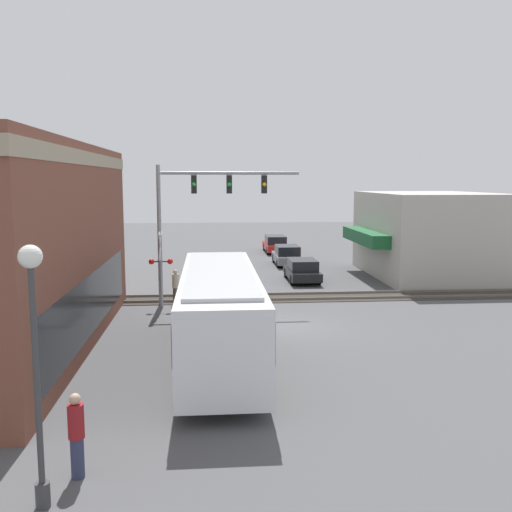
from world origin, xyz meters
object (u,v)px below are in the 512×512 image
(parked_car_red, at_px, (275,245))
(pedestrian_by_lamp, at_px, (76,435))
(pedestrian_at_crossing, at_px, (176,286))
(crossing_signal, at_px, (161,262))
(streetlamp, at_px, (35,355))
(city_bus, at_px, (220,311))
(parked_car_grey, at_px, (287,256))
(parked_car_black, at_px, (302,271))

(parked_car_red, distance_m, pedestrian_by_lamp, 38.00)
(pedestrian_by_lamp, height_order, pedestrian_at_crossing, pedestrian_by_lamp)
(crossing_signal, bearing_deg, parked_car_red, -21.19)
(streetlamp, distance_m, pedestrian_by_lamp, 2.38)
(parked_car_red, xyz_separation_m, pedestrian_at_crossing, (-20.09, 7.44, 0.22))
(city_bus, bearing_deg, crossing_signal, 17.36)
(parked_car_grey, height_order, pedestrian_at_crossing, pedestrian_at_crossing)
(parked_car_red, bearing_deg, pedestrian_at_crossing, 159.68)
(crossing_signal, xyz_separation_m, streetlamp, (-17.25, 0.90, 0.74))
(city_bus, xyz_separation_m, streetlamp, (-8.66, 3.58, 1.26))
(parked_car_black, distance_m, parked_car_red, 14.21)
(streetlamp, height_order, pedestrian_at_crossing, streetlamp)
(city_bus, height_order, parked_car_black, city_bus)
(city_bus, xyz_separation_m, pedestrian_at_crossing, (9.34, 2.04, -0.87))
(crossing_signal, xyz_separation_m, parked_car_red, (20.85, -8.08, -1.61))
(city_bus, height_order, parked_car_red, city_bus)
(streetlamp, distance_m, parked_car_grey, 32.09)
(parked_car_black, bearing_deg, streetlamp, 159.40)
(city_bus, distance_m, parked_car_grey, 22.73)
(crossing_signal, relative_size, pedestrian_by_lamp, 2.06)
(streetlamp, distance_m, pedestrian_at_crossing, 18.20)
(crossing_signal, height_order, parked_car_grey, crossing_signal)
(city_bus, bearing_deg, streetlamp, 157.55)
(city_bus, bearing_deg, parked_car_red, -10.40)
(parked_car_black, relative_size, pedestrian_by_lamp, 2.28)
(streetlamp, bearing_deg, parked_car_grey, -16.29)
(crossing_signal, xyz_separation_m, pedestrian_at_crossing, (0.76, -0.64, -1.39))
(streetlamp, xyz_separation_m, pedestrian_by_lamp, (1.07, -0.42, -2.08))
(parked_car_grey, relative_size, pedestrian_at_crossing, 2.41)
(city_bus, distance_m, pedestrian_at_crossing, 9.60)
(streetlamp, height_order, parked_car_red, streetlamp)
(streetlamp, height_order, parked_car_grey, streetlamp)
(parked_car_grey, distance_m, pedestrian_by_lamp, 30.86)
(pedestrian_by_lamp, bearing_deg, city_bus, -22.59)
(streetlamp, xyz_separation_m, parked_car_black, (23.88, -8.98, -2.38))
(crossing_signal, distance_m, parked_car_grey, 15.79)
(city_bus, xyz_separation_m, parked_car_grey, (22.05, -5.40, -1.09))
(streetlamp, bearing_deg, pedestrian_by_lamp, -21.43)
(city_bus, relative_size, crossing_signal, 2.94)
(pedestrian_by_lamp, bearing_deg, parked_car_black, -20.57)
(parked_car_red, relative_size, pedestrian_by_lamp, 2.54)
(parked_car_black, distance_m, pedestrian_at_crossing, 9.49)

